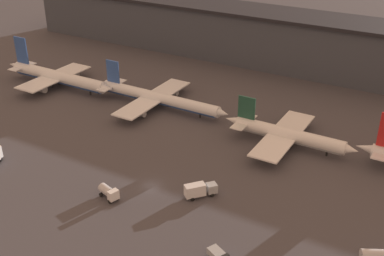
{
  "coord_description": "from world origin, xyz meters",
  "views": [
    {
      "loc": [
        52.5,
        -72.36,
        60.12
      ],
      "look_at": [
        -0.45,
        18.68,
        6.0
      ],
      "focal_mm": 45.0,
      "sensor_mm": 36.0,
      "label": 1
    }
  ],
  "objects_px": {
    "airplane_2": "(287,135)",
    "service_vehicle_1": "(200,190)",
    "airplane_0": "(57,77)",
    "service_vehicle_4": "(109,192)",
    "airplane_1": "(157,98)",
    "service_vehicle_0": "(382,255)"
  },
  "relations": [
    {
      "from": "airplane_1",
      "to": "service_vehicle_0",
      "type": "distance_m",
      "value": 79.21
    },
    {
      "from": "airplane_0",
      "to": "service_vehicle_4",
      "type": "height_order",
      "value": "airplane_0"
    },
    {
      "from": "airplane_1",
      "to": "airplane_2",
      "type": "xyz_separation_m",
      "value": [
        41.51,
        -2.96,
        0.09
      ]
    },
    {
      "from": "airplane_0",
      "to": "service_vehicle_1",
      "type": "xyz_separation_m",
      "value": [
        70.61,
        -30.88,
        -1.53
      ]
    },
    {
      "from": "service_vehicle_0",
      "to": "service_vehicle_4",
      "type": "height_order",
      "value": "service_vehicle_0"
    },
    {
      "from": "service_vehicle_0",
      "to": "airplane_1",
      "type": "bearing_deg",
      "value": 126.6
    },
    {
      "from": "service_vehicle_0",
      "to": "service_vehicle_1",
      "type": "relative_size",
      "value": 1.1
    },
    {
      "from": "airplane_0",
      "to": "service_vehicle_0",
      "type": "distance_m",
      "value": 112.82
    },
    {
      "from": "airplane_2",
      "to": "service_vehicle_0",
      "type": "bearing_deg",
      "value": -47.5
    },
    {
      "from": "airplane_2",
      "to": "service_vehicle_4",
      "type": "xyz_separation_m",
      "value": [
        -24.42,
        -41.03,
        -1.4
      ]
    },
    {
      "from": "airplane_1",
      "to": "airplane_2",
      "type": "distance_m",
      "value": 41.61
    },
    {
      "from": "airplane_2",
      "to": "service_vehicle_1",
      "type": "xyz_separation_m",
      "value": [
        -8.04,
        -30.9,
        -1.16
      ]
    },
    {
      "from": "airplane_0",
      "to": "service_vehicle_1",
      "type": "distance_m",
      "value": 77.09
    },
    {
      "from": "airplane_0",
      "to": "airplane_2",
      "type": "height_order",
      "value": "airplane_0"
    },
    {
      "from": "service_vehicle_1",
      "to": "airplane_1",
      "type": "bearing_deg",
      "value": 84.88
    },
    {
      "from": "airplane_0",
      "to": "service_vehicle_0",
      "type": "xyz_separation_m",
      "value": [
        108.13,
        -32.14,
        -1.65
      ]
    },
    {
      "from": "service_vehicle_4",
      "to": "airplane_0",
      "type": "bearing_deg",
      "value": 159.48
    },
    {
      "from": "airplane_0",
      "to": "airplane_2",
      "type": "xyz_separation_m",
      "value": [
        78.65,
        0.02,
        -0.37
      ]
    },
    {
      "from": "airplane_1",
      "to": "service_vehicle_1",
      "type": "xyz_separation_m",
      "value": [
        33.47,
        -33.86,
        -1.07
      ]
    },
    {
      "from": "airplane_1",
      "to": "service_vehicle_1",
      "type": "distance_m",
      "value": 47.62
    },
    {
      "from": "airplane_1",
      "to": "service_vehicle_1",
      "type": "relative_size",
      "value": 6.93
    },
    {
      "from": "service_vehicle_0",
      "to": "service_vehicle_4",
      "type": "relative_size",
      "value": 1.38
    }
  ]
}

